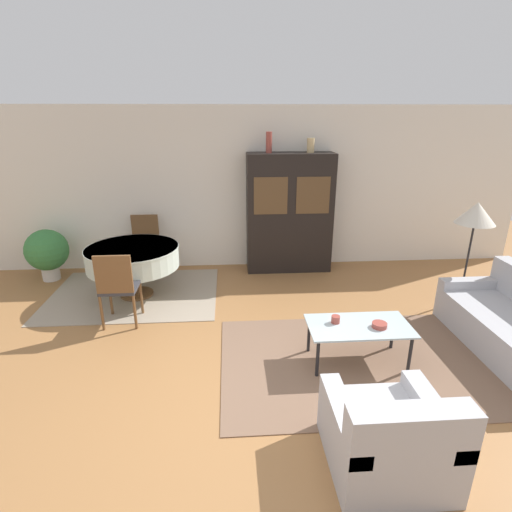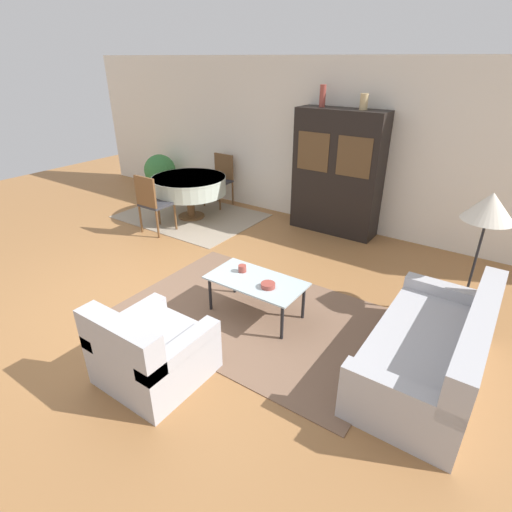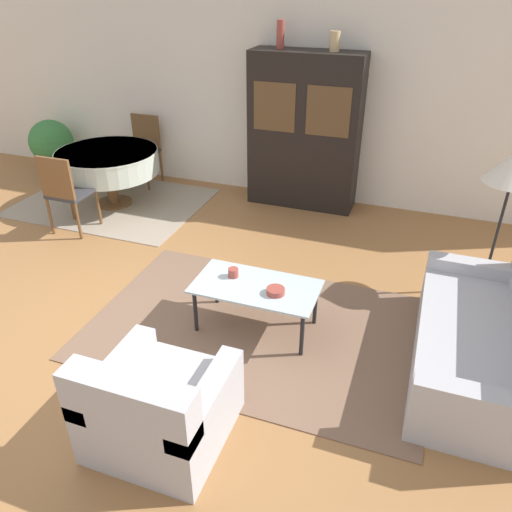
% 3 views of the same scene
% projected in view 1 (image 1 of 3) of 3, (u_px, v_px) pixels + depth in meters
% --- Properties ---
extents(ground_plane, '(14.00, 14.00, 0.00)m').
position_uv_depth(ground_plane, '(245.00, 400.00, 3.80)').
color(ground_plane, '#9E6B3D').
extents(wall_back, '(10.00, 0.06, 2.70)m').
position_uv_depth(wall_back, '(235.00, 189.00, 6.75)').
color(wall_back, silver).
rests_on(wall_back, ground_plane).
extents(area_rug, '(3.00, 1.97, 0.01)m').
position_uv_depth(area_rug, '(358.00, 362.00, 4.37)').
color(area_rug, brown).
rests_on(area_rug, ground_plane).
extents(dining_rug, '(2.45, 1.82, 0.01)m').
position_uv_depth(dining_rug, '(135.00, 294.00, 6.00)').
color(dining_rug, gray).
rests_on(dining_rug, ground_plane).
extents(armchair, '(0.86, 0.86, 0.79)m').
position_uv_depth(armchair, '(389.00, 438.00, 2.98)').
color(armchair, '#B2B2B7').
rests_on(armchair, ground_plane).
extents(coffee_table, '(1.09, 0.58, 0.44)m').
position_uv_depth(coffee_table, '(359.00, 329.00, 4.25)').
color(coffee_table, black).
rests_on(coffee_table, area_rug).
extents(display_cabinet, '(1.41, 0.47, 1.97)m').
position_uv_depth(display_cabinet, '(289.00, 213.00, 6.66)').
color(display_cabinet, black).
rests_on(display_cabinet, ground_plane).
extents(dining_table, '(1.32, 1.32, 0.75)m').
position_uv_depth(dining_table, '(133.00, 257.00, 5.77)').
color(dining_table, brown).
rests_on(dining_table, dining_rug).
extents(dining_chair_near, '(0.44, 0.44, 0.98)m').
position_uv_depth(dining_chair_near, '(118.00, 285.00, 4.95)').
color(dining_chair_near, brown).
rests_on(dining_chair_near, dining_rug).
extents(dining_chair_far, '(0.44, 0.44, 0.98)m').
position_uv_depth(dining_chair_far, '(145.00, 241.00, 6.61)').
color(dining_chair_far, brown).
rests_on(dining_chair_far, dining_rug).
extents(floor_lamp, '(0.52, 0.52, 1.46)m').
position_uv_depth(floor_lamp, '(476.00, 216.00, 5.35)').
color(floor_lamp, black).
rests_on(floor_lamp, ground_plane).
extents(cup, '(0.09, 0.09, 0.08)m').
position_uv_depth(cup, '(336.00, 319.00, 4.27)').
color(cup, '#9E4238').
rests_on(cup, coffee_table).
extents(bowl, '(0.16, 0.16, 0.05)m').
position_uv_depth(bowl, '(379.00, 325.00, 4.18)').
color(bowl, '#9E4238').
rests_on(bowl, coffee_table).
extents(vase_tall, '(0.09, 0.09, 0.32)m').
position_uv_depth(vase_tall, '(269.00, 142.00, 6.25)').
color(vase_tall, '#9E4238').
rests_on(vase_tall, display_cabinet).
extents(vase_short, '(0.12, 0.12, 0.22)m').
position_uv_depth(vase_short, '(311.00, 145.00, 6.31)').
color(vase_short, tan).
rests_on(vase_short, display_cabinet).
extents(potted_plant, '(0.66, 0.66, 0.84)m').
position_uv_depth(potted_plant, '(47.00, 251.00, 6.38)').
color(potted_plant, beige).
rests_on(potted_plant, ground_plane).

